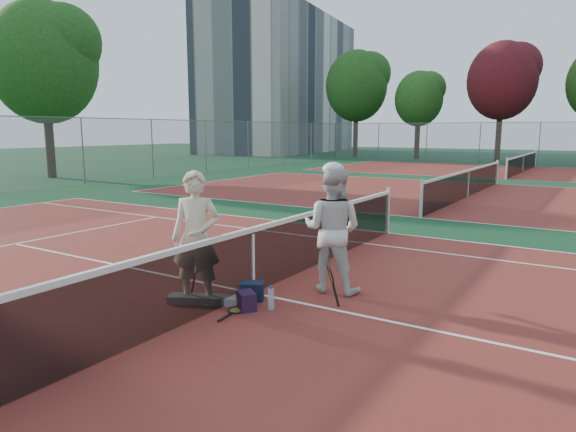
% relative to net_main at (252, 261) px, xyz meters
% --- Properties ---
extents(ground, '(130.00, 130.00, 0.00)m').
position_rel_net_main_xyz_m(ground, '(0.00, 0.00, -0.51)').
color(ground, '#0F371D').
rests_on(ground, ground).
extents(court_main, '(23.77, 10.97, 0.01)m').
position_rel_net_main_xyz_m(court_main, '(0.00, 0.00, -0.51)').
color(court_main, maroon).
rests_on(court_main, ground).
extents(court_far_a, '(23.77, 10.97, 0.01)m').
position_rel_net_main_xyz_m(court_far_a, '(0.00, 13.50, -0.51)').
color(court_far_a, maroon).
rests_on(court_far_a, ground).
extents(court_far_b, '(23.77, 10.97, 0.01)m').
position_rel_net_main_xyz_m(court_far_b, '(0.00, 27.00, -0.51)').
color(court_far_b, maroon).
rests_on(court_far_b, ground).
extents(net_main, '(0.10, 10.98, 1.02)m').
position_rel_net_main_xyz_m(net_main, '(0.00, 0.00, 0.00)').
color(net_main, black).
rests_on(net_main, ground).
extents(net_far_a, '(0.10, 10.98, 1.02)m').
position_rel_net_main_xyz_m(net_far_a, '(0.00, 13.50, 0.00)').
color(net_far_a, black).
rests_on(net_far_a, ground).
extents(net_far_b, '(0.10, 10.98, 1.02)m').
position_rel_net_main_xyz_m(net_far_b, '(0.00, 27.00, 0.00)').
color(net_far_b, black).
rests_on(net_far_b, ground).
extents(fence_back, '(32.00, 0.06, 3.00)m').
position_rel_net_main_xyz_m(fence_back, '(0.00, 34.00, 0.99)').
color(fence_back, slate).
rests_on(fence_back, ground).
extents(fence_left, '(0.06, 54.50, 3.00)m').
position_rel_net_main_xyz_m(fence_left, '(-16.00, 6.75, 0.99)').
color(fence_left, slate).
rests_on(fence_left, ground).
extents(apartment_block, '(12.96, 23.18, 15.00)m').
position_rel_net_main_xyz_m(apartment_block, '(-28.00, 44.00, 6.99)').
color(apartment_block, beige).
rests_on(apartment_block, ground).
extents(player_a, '(0.82, 0.72, 1.90)m').
position_rel_net_main_xyz_m(player_a, '(-0.41, -0.77, 0.44)').
color(player_a, beige).
rests_on(player_a, ground).
extents(player_b, '(1.02, 0.84, 1.92)m').
position_rel_net_main_xyz_m(player_b, '(0.94, 0.77, 0.45)').
color(player_b, silver).
rests_on(player_b, ground).
extents(racket_red, '(0.31, 0.27, 0.59)m').
position_rel_net_main_xyz_m(racket_red, '(-0.69, -0.47, -0.21)').
color(racket_red, maroon).
rests_on(racket_red, ground).
extents(racket_black_held, '(0.31, 0.32, 0.59)m').
position_rel_net_main_xyz_m(racket_black_held, '(1.28, 0.09, -0.22)').
color(racket_black_held, black).
rests_on(racket_black_held, ground).
extents(racket_spare, '(0.34, 0.63, 0.03)m').
position_rel_net_main_xyz_m(racket_spare, '(0.27, -0.74, -0.49)').
color(racket_spare, black).
rests_on(racket_spare, ground).
extents(sports_bag_navy, '(0.41, 0.37, 0.27)m').
position_rel_net_main_xyz_m(sports_bag_navy, '(0.17, -0.26, -0.38)').
color(sports_bag_navy, black).
rests_on(sports_bag_navy, ground).
extents(sports_bag_purple, '(0.37, 0.36, 0.25)m').
position_rel_net_main_xyz_m(sports_bag_purple, '(0.34, -0.62, -0.38)').
color(sports_bag_purple, black).
rests_on(sports_bag_purple, ground).
extents(net_cover_canvas, '(1.06, 0.67, 0.11)m').
position_rel_net_main_xyz_m(net_cover_canvas, '(-0.32, -0.73, -0.45)').
color(net_cover_canvas, slate).
rests_on(net_cover_canvas, ground).
extents(water_bottle, '(0.09, 0.09, 0.30)m').
position_rel_net_main_xyz_m(water_bottle, '(0.64, -0.45, -0.36)').
color(water_bottle, '#C9E7FF').
rests_on(water_bottle, ground).
extents(tree_back_0, '(5.58, 5.58, 9.62)m').
position_rel_net_main_xyz_m(tree_back_0, '(-15.86, 37.82, 5.88)').
color(tree_back_0, '#382314').
rests_on(tree_back_0, ground).
extents(tree_back_1, '(4.08, 4.08, 7.45)m').
position_rel_net_main_xyz_m(tree_back_1, '(-10.05, 37.90, 4.56)').
color(tree_back_1, '#382314').
rests_on(tree_back_1, ground).
extents(tree_back_maroon, '(5.29, 5.29, 9.31)m').
position_rel_net_main_xyz_m(tree_back_maroon, '(-3.40, 37.77, 5.74)').
color(tree_back_maroon, '#382314').
rests_on(tree_back_maroon, ground).
extents(tree_left_1, '(5.33, 5.33, 8.88)m').
position_rel_net_main_xyz_m(tree_left_1, '(-20.27, 10.02, 5.29)').
color(tree_left_1, '#382314').
rests_on(tree_left_1, ground).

